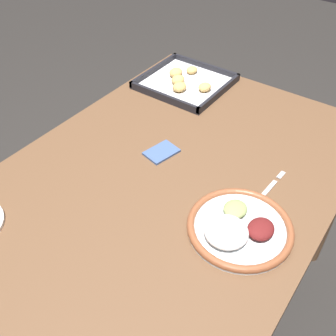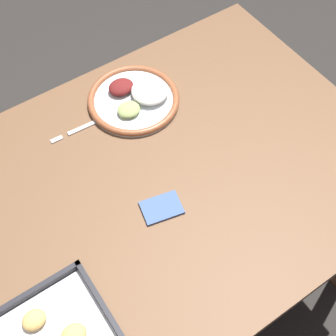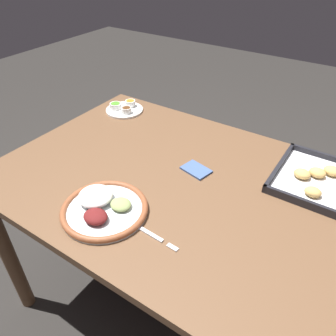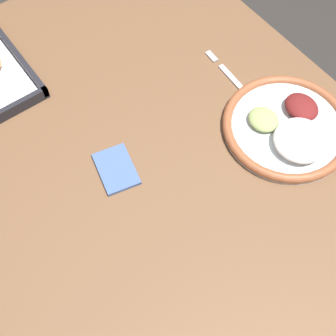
{
  "view_description": "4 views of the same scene",
  "coord_description": "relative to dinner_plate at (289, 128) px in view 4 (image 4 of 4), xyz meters",
  "views": [
    {
      "loc": [
        -0.71,
        -0.5,
        1.56
      ],
      "look_at": [
        -0.03,
        0.0,
        0.79
      ],
      "focal_mm": 42.0,
      "sensor_mm": 36.0,
      "label": 1
    },
    {
      "loc": [
        0.35,
        0.56,
        1.82
      ],
      "look_at": [
        -0.03,
        0.0,
        0.79
      ],
      "focal_mm": 50.0,
      "sensor_mm": 36.0,
      "label": 2
    },
    {
      "loc": [
        0.49,
        -0.78,
        1.48
      ],
      "look_at": [
        -0.03,
        0.0,
        0.79
      ],
      "focal_mm": 35.0,
      "sensor_mm": 36.0,
      "label": 3
    },
    {
      "loc": [
        -0.39,
        0.27,
        1.59
      ],
      "look_at": [
        -0.03,
        0.0,
        0.79
      ],
      "focal_mm": 50.0,
      "sensor_mm": 36.0,
      "label": 4
    }
  ],
  "objects": [
    {
      "name": "ground_plane",
      "position": [
        0.09,
        0.27,
        -0.78
      ],
      "size": [
        8.0,
        8.0,
        0.0
      ],
      "primitive_type": "plane",
      "color": "#282623"
    },
    {
      "name": "dining_table",
      "position": [
        0.09,
        0.27,
        -0.12
      ],
      "size": [
        1.26,
        0.91,
        0.76
      ],
      "color": "brown",
      "rests_on": "ground_plane"
    },
    {
      "name": "napkin",
      "position": [
        0.14,
        0.35,
        -0.01
      ],
      "size": [
        0.11,
        0.09,
        0.01
      ],
      "color": "#3F598C",
      "rests_on": "dining_table"
    },
    {
      "name": "dinner_plate",
      "position": [
        0.0,
        0.0,
        0.0
      ],
      "size": [
        0.27,
        0.27,
        0.05
      ],
      "color": "silver",
      "rests_on": "dining_table"
    },
    {
      "name": "fork",
      "position": [
        0.17,
        0.0,
        -0.01
      ],
      "size": [
        0.19,
        0.02,
        0.0
      ],
      "rotation": [
        0.0,
        0.0,
        -0.06
      ],
      "color": "silver",
      "rests_on": "dining_table"
    }
  ]
}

